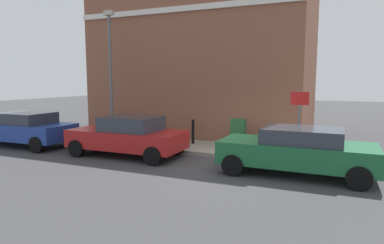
{
  "coord_description": "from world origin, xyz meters",
  "views": [
    {
      "loc": [
        -10.52,
        -3.22,
        2.8
      ],
      "look_at": [
        1.32,
        1.91,
        1.2
      ],
      "focal_mm": 31.33,
      "sensor_mm": 36.0,
      "label": 1
    }
  ],
  "objects": [
    {
      "name": "car_green",
      "position": [
        -0.33,
        -2.21,
        0.76
      ],
      "size": [
        1.98,
        4.46,
        1.42
      ],
      "rotation": [
        0.0,
        0.0,
        1.57
      ],
      "color": "#195933",
      "rests_on": "ground"
    },
    {
      "name": "corner_building",
      "position": [
        7.18,
        3.3,
        4.73
      ],
      "size": [
        8.06,
        10.61,
        9.45
      ],
      "color": "brown",
      "rests_on": "ground"
    },
    {
      "name": "lamppost",
      "position": [
        2.02,
        6.23,
        3.3
      ],
      "size": [
        0.2,
        0.44,
        5.72
      ],
      "color": "#59595B",
      "rests_on": "sidewalk"
    },
    {
      "name": "utility_cabinet",
      "position": [
        2.19,
        0.29,
        0.68
      ],
      "size": [
        0.46,
        0.61,
        1.15
      ],
      "color": "#1E4C28",
      "rests_on": "sidewalk"
    },
    {
      "name": "bollard_near_cabinet",
      "position": [
        2.29,
        2.28,
        0.7
      ],
      "size": [
        0.14,
        0.14,
        1.04
      ],
      "color": "black",
      "rests_on": "sidewalk"
    },
    {
      "name": "sidewalk",
      "position": [
        2.01,
        6.0,
        0.07
      ],
      "size": [
        2.38,
        30.0,
        0.15
      ],
      "primitive_type": "cube",
      "color": "gray",
      "rests_on": "ground"
    },
    {
      "name": "car_red",
      "position": [
        -0.22,
        3.84,
        0.77
      ],
      "size": [
        1.97,
        4.33,
        1.5
      ],
      "rotation": [
        0.0,
        0.0,
        1.57
      ],
      "color": "maroon",
      "rests_on": "ground"
    },
    {
      "name": "car_blue",
      "position": [
        -0.34,
        9.07,
        0.76
      ],
      "size": [
        2.05,
        4.49,
        1.45
      ],
      "rotation": [
        0.0,
        0.0,
        1.59
      ],
      "color": "navy",
      "rests_on": "ground"
    },
    {
      "name": "ground",
      "position": [
        0.0,
        0.0,
        0.0
      ],
      "size": [
        80.0,
        80.0,
        0.0
      ],
      "primitive_type": "plane",
      "color": "#38383A"
    },
    {
      "name": "street_sign",
      "position": [
        1.29,
        -2.08,
        1.66
      ],
      "size": [
        0.08,
        0.6,
        2.3
      ],
      "color": "#59595B",
      "rests_on": "sidewalk"
    }
  ]
}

